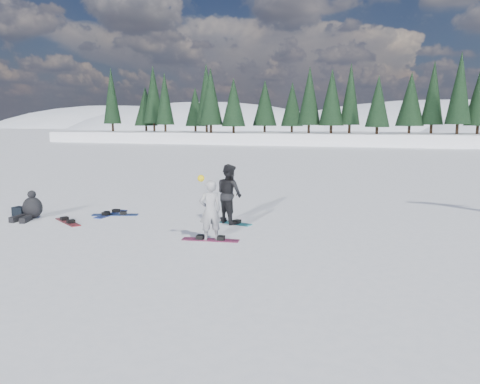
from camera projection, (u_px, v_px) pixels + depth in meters
name	position (u px, v px, depth m)	size (l,w,h in m)	color
ground	(182.00, 236.00, 12.71)	(420.00, 420.00, 0.00)	white
alpine_backdrop	(351.00, 163.00, 196.02)	(412.50, 227.00, 53.20)	white
snowboarder_woman	(210.00, 210.00, 12.11)	(0.69, 0.65, 1.74)	#ABAAB0
snowboarder_man	(229.00, 194.00, 14.21)	(0.88, 0.69, 1.81)	black
seated_rider	(31.00, 208.00, 14.90)	(0.75, 1.14, 0.91)	black
gear_bag	(20.00, 211.00, 15.39)	(0.45, 0.30, 0.30)	black
snowboard_woman	(211.00, 240.00, 12.23)	(1.50, 0.28, 0.03)	#8E1F4E
snowboard_man	(229.00, 222.00, 14.34)	(1.50, 0.28, 0.03)	teal
snowboard_loose_a	(111.00, 214.00, 15.65)	(1.50, 0.28, 0.03)	#1C359A
snowboard_loose_c	(115.00, 215.00, 15.51)	(1.50, 0.28, 0.03)	navy
snowboard_loose_b	(68.00, 222.00, 14.42)	(1.50, 0.28, 0.03)	maroon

